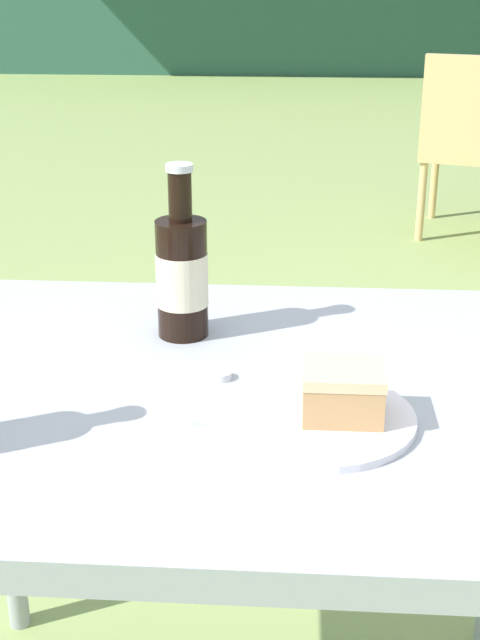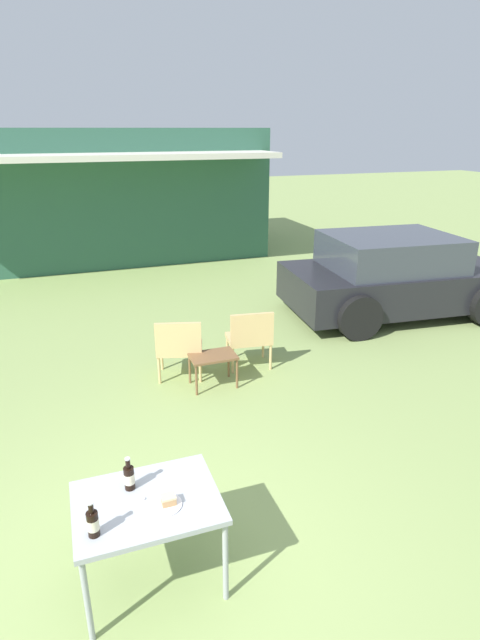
{
  "view_description": "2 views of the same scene",
  "coord_description": "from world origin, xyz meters",
  "px_view_note": "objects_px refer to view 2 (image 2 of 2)",
  "views": [
    {
      "loc": [
        0.08,
        -1.03,
        1.23
      ],
      "look_at": [
        0.0,
        0.1,
        0.76
      ],
      "focal_mm": 50.0,
      "sensor_mm": 36.0,
      "label": 1
    },
    {
      "loc": [
        -0.32,
        -2.78,
        3.07
      ],
      "look_at": [
        1.59,
        2.54,
        0.9
      ],
      "focal_mm": 28.0,
      "sensor_mm": 36.0,
      "label": 2
    }
  ],
  "objects_px": {
    "wicker_chair_cushioned": "(179,345)",
    "cola_bottle_near": "(129,477)",
    "garden_side_table": "(213,359)",
    "cake_on_plate": "(166,502)",
    "patio_table": "(147,508)",
    "wicker_chair_plain": "(250,335)",
    "parked_car": "(394,276)",
    "cola_bottle_far": "(93,523)"
  },
  "relations": [
    {
      "from": "garden_side_table",
      "to": "patio_table",
      "type": "xyz_separation_m",
      "value": [
        -1.27,
        -2.66,
        0.27
      ]
    },
    {
      "from": "patio_table",
      "to": "cola_bottle_near",
      "type": "xyz_separation_m",
      "value": [
        -0.09,
        0.16,
        0.16
      ]
    },
    {
      "from": "patio_table",
      "to": "cola_bottle_far",
      "type": "relative_size",
      "value": 3.89
    },
    {
      "from": "wicker_chair_plain",
      "to": "garden_side_table",
      "type": "relative_size",
      "value": 1.44
    },
    {
      "from": "wicker_chair_plain",
      "to": "patio_table",
      "type": "bearing_deg",
      "value": 65.42
    },
    {
      "from": "parked_car",
      "to": "patio_table",
      "type": "relative_size",
      "value": 4.02
    },
    {
      "from": "parked_car",
      "to": "wicker_chair_plain",
      "type": "height_order",
      "value": "parked_car"
    },
    {
      "from": "garden_side_table",
      "to": "cola_bottle_far",
      "type": "xyz_separation_m",
      "value": [
        -1.63,
        -2.86,
        0.43
      ]
    },
    {
      "from": "garden_side_table",
      "to": "cola_bottle_near",
      "type": "relative_size",
      "value": 2.28
    },
    {
      "from": "cake_on_plate",
      "to": "wicker_chair_cushioned",
      "type": "bearing_deg",
      "value": 75.44
    },
    {
      "from": "parked_car",
      "to": "cola_bottle_far",
      "type": "xyz_separation_m",
      "value": [
        -5.39,
        -4.39,
        0.12
      ]
    },
    {
      "from": "cola_bottle_near",
      "to": "cola_bottle_far",
      "type": "height_order",
      "value": "same"
    },
    {
      "from": "garden_side_table",
      "to": "patio_table",
      "type": "distance_m",
      "value": 2.96
    },
    {
      "from": "wicker_chair_cushioned",
      "to": "cake_on_plate",
      "type": "relative_size",
      "value": 3.48
    },
    {
      "from": "garden_side_table",
      "to": "cake_on_plate",
      "type": "bearing_deg",
      "value": -112.68
    },
    {
      "from": "parked_car",
      "to": "cake_on_plate",
      "type": "distance_m",
      "value": 6.52
    },
    {
      "from": "wicker_chair_plain",
      "to": "cola_bottle_far",
      "type": "xyz_separation_m",
      "value": [
        -2.25,
        -3.19,
        0.33
      ]
    },
    {
      "from": "wicker_chair_cushioned",
      "to": "cake_on_plate",
      "type": "xyz_separation_m",
      "value": [
        -0.81,
        -3.1,
        0.26
      ]
    },
    {
      "from": "wicker_chair_cushioned",
      "to": "cola_bottle_near",
      "type": "relative_size",
      "value": 3.28
    },
    {
      "from": "wicker_chair_cushioned",
      "to": "wicker_chair_plain",
      "type": "distance_m",
      "value": 0.97
    },
    {
      "from": "patio_table",
      "to": "wicker_chair_cushioned",
      "type": "bearing_deg",
      "value": 72.96
    },
    {
      "from": "garden_side_table",
      "to": "patio_table",
      "type": "bearing_deg",
      "value": -115.47
    },
    {
      "from": "garden_side_table",
      "to": "wicker_chair_cushioned",
      "type": "bearing_deg",
      "value": 134.2
    },
    {
      "from": "cola_bottle_far",
      "to": "cake_on_plate",
      "type": "bearing_deg",
      "value": 13.0
    },
    {
      "from": "parked_car",
      "to": "cola_bottle_far",
      "type": "height_order",
      "value": "parked_car"
    },
    {
      "from": "cake_on_plate",
      "to": "cola_bottle_near",
      "type": "height_order",
      "value": "cola_bottle_near"
    },
    {
      "from": "wicker_chair_plain",
      "to": "cola_bottle_near",
      "type": "bearing_deg",
      "value": 62.76
    },
    {
      "from": "wicker_chair_plain",
      "to": "cola_bottle_near",
      "type": "height_order",
      "value": "cola_bottle_near"
    },
    {
      "from": "cola_bottle_near",
      "to": "cola_bottle_far",
      "type": "distance_m",
      "value": 0.45
    },
    {
      "from": "wicker_chair_plain",
      "to": "garden_side_table",
      "type": "bearing_deg",
      "value": 35.69
    },
    {
      "from": "parked_car",
      "to": "wicker_chair_plain",
      "type": "bearing_deg",
      "value": -153.98
    },
    {
      "from": "wicker_chair_cushioned",
      "to": "wicker_chair_plain",
      "type": "xyz_separation_m",
      "value": [
        0.97,
        -0.02,
        0.01
      ]
    },
    {
      "from": "cake_on_plate",
      "to": "cola_bottle_far",
      "type": "distance_m",
      "value": 0.49
    },
    {
      "from": "parked_car",
      "to": "wicker_chair_cushioned",
      "type": "bearing_deg",
      "value": -158.89
    },
    {
      "from": "wicker_chair_cushioned",
      "to": "wicker_chair_plain",
      "type": "relative_size",
      "value": 1.0
    },
    {
      "from": "wicker_chair_cushioned",
      "to": "cola_bottle_far",
      "type": "xyz_separation_m",
      "value": [
        -1.28,
        -3.21,
        0.34
      ]
    },
    {
      "from": "patio_table",
      "to": "cake_on_plate",
      "type": "xyz_separation_m",
      "value": [
        0.12,
        -0.09,
        0.09
      ]
    },
    {
      "from": "garden_side_table",
      "to": "cake_on_plate",
      "type": "relative_size",
      "value": 2.42
    },
    {
      "from": "parked_car",
      "to": "wicker_chair_plain",
      "type": "xyz_separation_m",
      "value": [
        -3.14,
        -1.2,
        -0.21
      ]
    },
    {
      "from": "wicker_chair_plain",
      "to": "patio_table",
      "type": "relative_size",
      "value": 0.84
    },
    {
      "from": "wicker_chair_plain",
      "to": "garden_side_table",
      "type": "xyz_separation_m",
      "value": [
        -0.62,
        -0.33,
        -0.1
      ]
    },
    {
      "from": "wicker_chair_cushioned",
      "to": "garden_side_table",
      "type": "distance_m",
      "value": 0.5
    }
  ]
}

